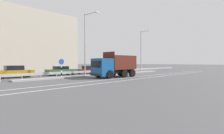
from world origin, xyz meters
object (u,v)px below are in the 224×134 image
Objects in this scene: parked_car_1 at (13,72)px; street_lamp_2 at (142,49)px; dump_truck at (110,68)px; street_lamp_1 at (86,41)px; parked_car_3 at (88,70)px; parked_car_2 at (61,71)px; median_road_sign at (61,68)px.

street_lamp_2 is at bearing -100.36° from parked_car_1.
dump_truck is 0.74× the size of street_lamp_1.
dump_truck is 1.31× the size of parked_car_1.
street_lamp_2 is at bearing -0.36° from street_lamp_1.
parked_car_1 is 1.22× the size of parked_car_3.
parked_car_2 is (6.82, -0.30, -0.07)m from parked_car_1.
street_lamp_1 is 10.32m from parked_car_1.
parked_car_1 is (-7.79, 5.32, -4.18)m from street_lamp_1.
median_road_sign reaches higher than parked_car_2.
street_lamp_2 is (17.54, -0.25, 3.24)m from median_road_sign.
street_lamp_1 reaches higher than parked_car_3.
parked_car_3 is at bearing 151.65° from street_lamp_2.
dump_truck is at bearing -164.52° from street_lamp_2.
dump_truck reaches higher than parked_car_2.
median_road_sign is 0.52× the size of parked_car_2.
median_road_sign is 0.61× the size of parked_car_3.
street_lamp_1 is 6.64m from parked_car_2.
parked_car_2 is at bearing 93.38° from parked_car_3.
street_lamp_2 reaches higher than parked_car_3.
median_road_sign is at bearing 179.18° from street_lamp_2.
dump_truck is 13.36m from street_lamp_2.
street_lamp_2 reaches higher than median_road_sign.
median_road_sign is (-5.07, 3.70, 0.06)m from dump_truck.
parked_car_2 is (2.84, 4.85, -0.62)m from median_road_sign.
parked_car_3 is at bearing 94.37° from parked_car_2.
street_lamp_2 is at bearing -114.87° from parked_car_3.
median_road_sign is 5.65m from parked_car_2.
street_lamp_2 is 2.01× the size of parked_car_3.
median_road_sign reaches higher than parked_car_1.
dump_truck is 6.28m from median_road_sign.
dump_truck is 5.27m from street_lamp_1.
parked_car_2 is at bearing 59.68° from median_road_sign.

